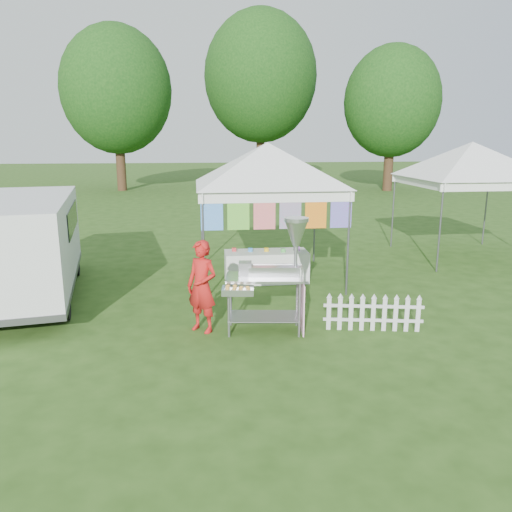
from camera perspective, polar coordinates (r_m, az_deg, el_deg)
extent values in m
plane|color=#274714|center=(8.03, 4.76, -9.29)|extent=(120.00, 120.00, 0.00)
cylinder|color=#59595E|center=(9.55, -6.01, 0.96)|extent=(0.04, 0.04, 2.10)
cylinder|color=#59595E|center=(10.00, 10.49, 1.36)|extent=(0.04, 0.04, 2.10)
cylinder|color=#59595E|center=(12.34, -6.23, 3.75)|extent=(0.04, 0.04, 2.10)
cylinder|color=#59595E|center=(12.69, 6.72, 3.99)|extent=(0.04, 0.04, 2.10)
cube|color=white|center=(9.52, 2.48, 6.78)|extent=(3.00, 0.03, 0.22)
cube|color=white|center=(12.32, 0.34, 8.26)|extent=(3.00, 0.03, 0.22)
pyramid|color=white|center=(10.87, 1.30, 12.87)|extent=(4.24, 4.24, 0.90)
cylinder|color=#59595E|center=(9.51, 2.49, 7.26)|extent=(3.00, 0.03, 0.03)
cube|color=blue|center=(9.44, -5.07, 5.03)|extent=(0.42, 0.01, 0.70)
cube|color=#189439|center=(9.47, -2.03, 5.09)|extent=(0.42, 0.01, 0.70)
cube|color=#D81BA1|center=(9.52, 0.98, 5.15)|extent=(0.42, 0.01, 0.70)
cube|color=teal|center=(9.60, 3.95, 5.19)|extent=(0.42, 0.01, 0.70)
cube|color=red|center=(9.71, 6.86, 5.21)|extent=(0.42, 0.01, 0.70)
cube|color=#AD19B4|center=(9.83, 9.70, 5.22)|extent=(0.42, 0.01, 0.70)
cylinder|color=#59595E|center=(12.37, 20.29, 3.02)|extent=(0.04, 0.04, 2.10)
cylinder|color=#59595E|center=(14.92, 15.39, 4.99)|extent=(0.04, 0.04, 2.10)
cylinder|color=#59595E|center=(16.20, 24.77, 4.87)|extent=(0.04, 0.04, 2.10)
cube|color=white|center=(12.96, 26.27, 7.16)|extent=(3.00, 0.03, 0.22)
cube|color=white|center=(15.42, 20.56, 8.43)|extent=(3.00, 0.03, 0.22)
pyramid|color=white|center=(14.13, 23.55, 11.89)|extent=(4.24, 4.24, 0.90)
cylinder|color=#59595E|center=(12.96, 26.31, 7.51)|extent=(3.00, 0.03, 0.03)
cylinder|color=#352613|center=(31.59, -15.23, 10.82)|extent=(0.56, 0.56, 3.96)
ellipsoid|color=#2B5B19|center=(31.70, -15.67, 17.81)|extent=(6.40, 6.40, 7.36)
cylinder|color=#352613|center=(35.55, 0.51, 12.20)|extent=(0.56, 0.56, 4.84)
ellipsoid|color=#2B5B19|center=(35.78, 0.52, 19.80)|extent=(7.60, 7.60, 8.74)
cylinder|color=#352613|center=(31.48, 14.92, 10.43)|extent=(0.56, 0.56, 3.52)
ellipsoid|color=#2B5B19|center=(31.52, 15.31, 16.68)|extent=(5.60, 5.60, 6.44)
cylinder|color=gray|center=(7.89, -3.13, -6.14)|extent=(0.05, 0.05, 0.91)
cylinder|color=gray|center=(7.90, 4.99, -6.14)|extent=(0.05, 0.05, 0.91)
cylinder|color=gray|center=(8.37, -2.93, -4.99)|extent=(0.05, 0.05, 0.91)
cylinder|color=gray|center=(8.38, 4.71, -4.99)|extent=(0.05, 0.05, 0.91)
cube|color=gray|center=(8.18, 0.91, -6.90)|extent=(1.21, 0.71, 0.02)
cube|color=#B7B7BC|center=(7.98, 0.92, -2.47)|extent=(1.28, 0.75, 0.04)
cube|color=#B7B7BC|center=(8.01, 2.22, -1.71)|extent=(0.88, 0.36, 0.15)
cube|color=gray|center=(8.00, -1.25, -1.47)|extent=(0.23, 0.25, 0.22)
cylinder|color=gray|center=(7.94, 4.58, 0.79)|extent=(0.06, 0.06, 0.91)
cone|color=#B7B7BC|center=(7.89, 4.61, 2.58)|extent=(0.41, 0.41, 0.40)
cylinder|color=#B7B7BC|center=(7.85, 4.64, 4.18)|extent=(0.43, 0.43, 0.06)
cube|color=#B7B7BC|center=(7.65, -2.08, -3.98)|extent=(0.52, 0.36, 0.10)
cube|color=#FFABD7|center=(8.15, 5.27, -5.55)|extent=(0.11, 0.75, 0.82)
cube|color=white|center=(7.70, 5.09, -2.17)|extent=(0.03, 0.14, 0.18)
imported|color=red|center=(8.08, -6.19, -3.49)|extent=(0.65, 0.62, 1.51)
cube|color=silver|center=(10.64, -25.38, 1.57)|extent=(2.62, 4.95, 1.65)
cube|color=#59595E|center=(10.82, -24.95, -2.70)|extent=(2.65, 5.00, 0.11)
cube|color=silver|center=(12.68, -23.84, 1.57)|extent=(1.87, 0.94, 0.85)
cube|color=black|center=(11.03, -20.22, 4.03)|extent=(0.44, 2.56, 0.52)
cube|color=black|center=(12.91, -23.94, 4.94)|extent=(1.58, 0.29, 0.52)
cylinder|color=black|center=(9.27, -21.21, -4.94)|extent=(0.31, 0.67, 0.64)
cylinder|color=black|center=(12.17, -20.10, -0.63)|extent=(0.31, 0.67, 0.64)
cube|color=silver|center=(8.31, 8.32, -6.51)|extent=(0.07, 0.03, 0.56)
cube|color=silver|center=(8.33, 9.56, -6.52)|extent=(0.07, 0.03, 0.56)
cube|color=silver|center=(8.35, 10.79, -6.52)|extent=(0.07, 0.03, 0.56)
cube|color=silver|center=(8.38, 12.02, -6.52)|extent=(0.07, 0.03, 0.56)
cube|color=silver|center=(8.41, 13.24, -6.51)|extent=(0.07, 0.03, 0.56)
cube|color=silver|center=(8.44, 14.46, -6.51)|extent=(0.07, 0.03, 0.56)
cube|color=silver|center=(8.47, 15.66, -6.50)|extent=(0.07, 0.03, 0.56)
cube|color=silver|center=(8.51, 16.85, -6.48)|extent=(0.07, 0.03, 0.56)
cube|color=silver|center=(8.56, 18.03, -6.47)|extent=(0.07, 0.03, 0.56)
cube|color=silver|center=(8.44, 13.21, -7.15)|extent=(1.60, 0.32, 0.05)
cube|color=silver|center=(8.36, 13.29, -5.61)|extent=(1.60, 0.32, 0.05)
cube|color=white|center=(10.96, 1.19, -1.20)|extent=(1.80, 0.70, 0.68)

